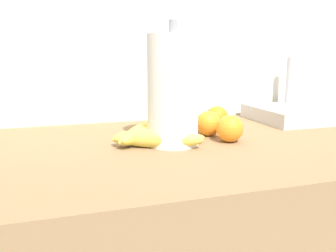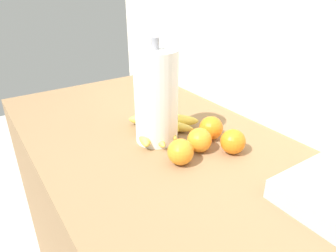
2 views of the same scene
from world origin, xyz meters
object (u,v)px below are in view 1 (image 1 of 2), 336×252
banana_bunch (152,136)px  paper_towel_roll (173,90)px  orange_back_left (217,118)px  orange_front (209,123)px  orange_center (230,129)px  orange_right (186,119)px  sink_basin (304,112)px

banana_bunch → paper_towel_roll: size_ratio=0.85×
orange_back_left → orange_front: (-0.06, -0.07, -0.00)m
orange_front → orange_center: bearing=-74.6°
orange_right → sink_basin: sink_basin is taller
orange_back_left → orange_center: 0.15m
orange_back_left → orange_right: bearing=177.4°
orange_center → orange_front: 0.08m
orange_center → paper_towel_roll: size_ratio=0.23×
orange_back_left → orange_front: same height
banana_bunch → paper_towel_roll: (0.05, -0.02, 0.11)m
orange_front → sink_basin: 0.40m
orange_right → orange_front: bearing=-63.8°
banana_bunch → orange_front: bearing=12.7°
orange_center → orange_right: bearing=110.8°
orange_right → paper_towel_roll: bearing=-122.7°
banana_bunch → orange_back_left: bearing=25.3°
orange_center → orange_right: size_ratio=0.98×
banana_bunch → orange_right: size_ratio=3.57×
banana_bunch → sink_basin: sink_basin is taller
orange_back_left → paper_towel_roll: 0.23m
orange_back_left → paper_towel_roll: size_ratio=0.23×
paper_towel_roll → orange_right: bearing=57.3°
paper_towel_roll → orange_center: bearing=-7.6°
banana_bunch → orange_center: bearing=-12.2°
orange_front → sink_basin: size_ratio=0.20×
banana_bunch → orange_back_left: (0.22, 0.10, 0.01)m
banana_bunch → orange_center: orange_center is taller
orange_front → sink_basin: sink_basin is taller
banana_bunch → paper_towel_roll: paper_towel_roll is taller
orange_back_left → orange_right: size_ratio=0.98×
orange_back_left → sink_basin: bearing=8.4°
orange_back_left → orange_front: size_ratio=1.01×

